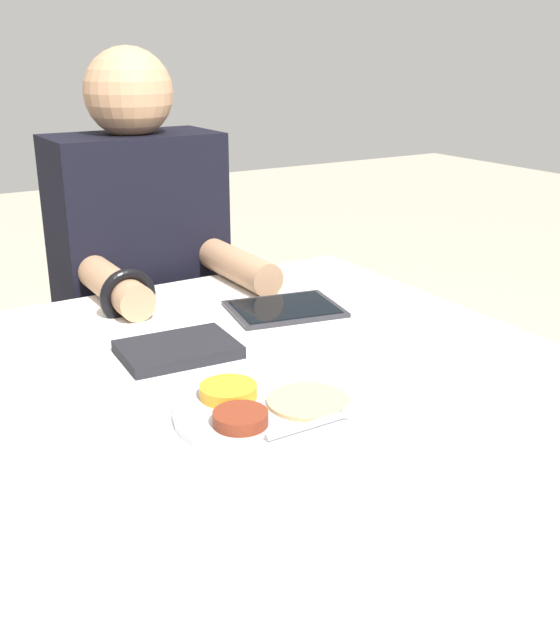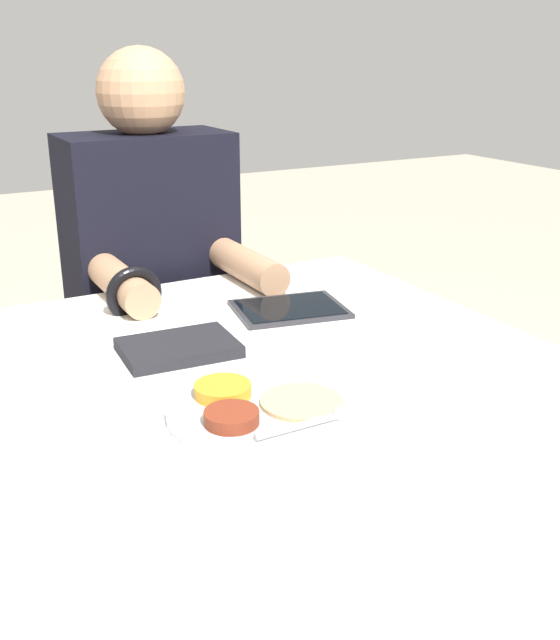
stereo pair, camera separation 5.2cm
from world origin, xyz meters
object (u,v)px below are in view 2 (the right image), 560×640
object	(u,v)px
red_notebook	(179,348)
person_diner	(157,335)
thali_tray	(262,408)
tablet_device	(290,309)

from	to	relation	value
red_notebook	person_diner	bearing A→B (deg)	74.69
thali_tray	tablet_device	xyz separation A→B (m)	(0.24, 0.35, -0.00)
thali_tray	tablet_device	distance (m)	0.43
thali_tray	person_diner	distance (m)	0.81
person_diner	thali_tray	bearing A→B (deg)	-98.93
person_diner	red_notebook	bearing A→B (deg)	-105.31
tablet_device	person_diner	distance (m)	0.48
thali_tray	tablet_device	bearing A→B (deg)	55.27
thali_tray	red_notebook	distance (m)	0.26
tablet_device	thali_tray	bearing A→B (deg)	-124.73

